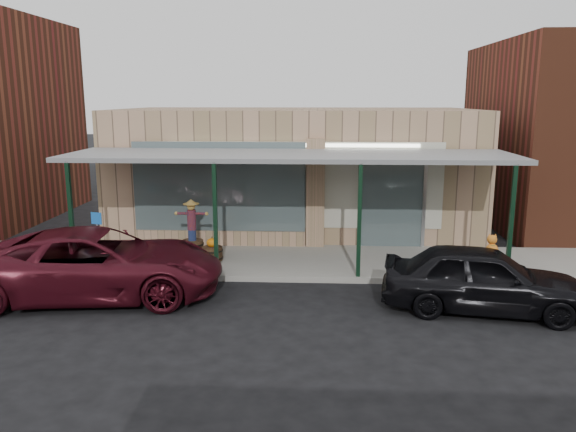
{
  "coord_description": "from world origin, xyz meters",
  "views": [
    {
      "loc": [
        0.72,
        -11.5,
        4.57
      ],
      "look_at": [
        0.0,
        2.6,
        1.59
      ],
      "focal_mm": 35.0,
      "sensor_mm": 36.0,
      "label": 1
    }
  ],
  "objects_px": {
    "barrel_pumpkin": "(212,252)",
    "car_maroon": "(98,264)",
    "barrel_scarecrow": "(192,236)",
    "handicap_sign": "(97,232)",
    "parked_sedan": "(483,279)"
  },
  "relations": [
    {
      "from": "barrel_scarecrow",
      "to": "car_maroon",
      "type": "distance_m",
      "value": 3.51
    },
    {
      "from": "handicap_sign",
      "to": "car_maroon",
      "type": "relative_size",
      "value": 0.26
    },
    {
      "from": "barrel_pumpkin",
      "to": "handicap_sign",
      "type": "bearing_deg",
      "value": -163.0
    },
    {
      "from": "handicap_sign",
      "to": "parked_sedan",
      "type": "height_order",
      "value": "handicap_sign"
    },
    {
      "from": "barrel_pumpkin",
      "to": "car_maroon",
      "type": "bearing_deg",
      "value": -130.04
    },
    {
      "from": "barrel_pumpkin",
      "to": "car_maroon",
      "type": "xyz_separation_m",
      "value": [
        -2.19,
        -2.61,
        0.41
      ]
    },
    {
      "from": "handicap_sign",
      "to": "parked_sedan",
      "type": "distance_m",
      "value": 9.63
    },
    {
      "from": "barrel_pumpkin",
      "to": "car_maroon",
      "type": "distance_m",
      "value": 3.43
    },
    {
      "from": "handicap_sign",
      "to": "car_maroon",
      "type": "height_order",
      "value": "handicap_sign"
    },
    {
      "from": "barrel_pumpkin",
      "to": "handicap_sign",
      "type": "height_order",
      "value": "handicap_sign"
    },
    {
      "from": "barrel_pumpkin",
      "to": "parked_sedan",
      "type": "distance_m",
      "value": 7.2
    },
    {
      "from": "handicap_sign",
      "to": "parked_sedan",
      "type": "xyz_separation_m",
      "value": [
        9.36,
        -2.2,
        -0.38
      ]
    },
    {
      "from": "handicap_sign",
      "to": "car_maroon",
      "type": "distance_m",
      "value": 1.89
    },
    {
      "from": "barrel_scarecrow",
      "to": "car_maroon",
      "type": "xyz_separation_m",
      "value": [
        -1.52,
        -3.17,
        0.1
      ]
    },
    {
      "from": "barrel_pumpkin",
      "to": "car_maroon",
      "type": "height_order",
      "value": "car_maroon"
    }
  ]
}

